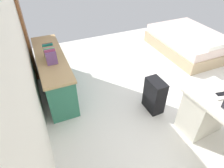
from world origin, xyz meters
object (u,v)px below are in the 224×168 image
at_px(suitcase_black, 154,95).
at_px(cell_phone_by_mouse, 221,94).
at_px(credenza, 54,73).
at_px(bed, 189,42).
at_px(computer_mouse, 220,98).
at_px(figurine_small, 46,45).

distance_m(suitcase_black, cell_phone_by_mouse, 0.99).
xyz_separation_m(credenza, cell_phone_by_mouse, (-1.93, -1.92, 0.37)).
relative_size(bed, cell_phone_by_mouse, 14.03).
relative_size(suitcase_black, computer_mouse, 5.86).
bearing_deg(credenza, cell_phone_by_mouse, -135.23).
bearing_deg(cell_phone_by_mouse, credenza, 55.38).
xyz_separation_m(suitcase_black, cell_phone_by_mouse, (-0.74, -0.49, 0.45)).
height_order(bed, suitcase_black, suitcase_black).
bearing_deg(credenza, computer_mouse, -137.72).
relative_size(computer_mouse, cell_phone_by_mouse, 0.74).
height_order(credenza, bed, credenza).
bearing_deg(suitcase_black, cell_phone_by_mouse, -147.28).
bearing_deg(credenza, suitcase_black, -129.94).
height_order(suitcase_black, cell_phone_by_mouse, cell_phone_by_mouse).
bearing_deg(computer_mouse, suitcase_black, 21.90).
distance_m(suitcase_black, computer_mouse, 1.00).
bearing_deg(computer_mouse, credenza, 38.29).
xyz_separation_m(computer_mouse, figurine_small, (2.33, 1.82, 0.04)).
bearing_deg(figurine_small, bed, -91.52).
relative_size(cell_phone_by_mouse, figurine_small, 1.24).
bearing_deg(computer_mouse, bed, -39.14).
bearing_deg(bed, credenza, 94.04).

